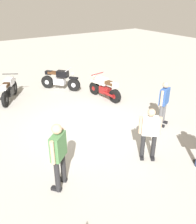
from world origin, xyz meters
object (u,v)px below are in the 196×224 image
at_px(motorcycle_black_cruiser, 60,79).
at_px(person_in_green_shirt, 59,152).
at_px(person_in_white_shirt, 150,131).
at_px(motorcycle_silver_cruiser, 9,89).
at_px(person_in_blue_shirt, 164,101).
at_px(motorcycle_cream_vintage, 105,88).

height_order(motorcycle_black_cruiser, person_in_green_shirt, person_in_green_shirt).
height_order(motorcycle_black_cruiser, person_in_white_shirt, person_in_white_shirt).
xyz_separation_m(motorcycle_black_cruiser, person_in_white_shirt, (-6.53, 0.32, 0.36)).
bearing_deg(motorcycle_silver_cruiser, person_in_white_shirt, -131.21).
bearing_deg(person_in_white_shirt, person_in_blue_shirt, 161.25).
xyz_separation_m(person_in_white_shirt, person_in_green_shirt, (0.32, 2.62, 0.14)).
bearing_deg(person_in_blue_shirt, person_in_green_shirt, -102.12).
distance_m(motorcycle_silver_cruiser, person_in_green_shirt, 6.26).
relative_size(motorcycle_black_cruiser, person_in_white_shirt, 1.08).
height_order(motorcycle_silver_cruiser, person_in_green_shirt, person_in_green_shirt).
height_order(motorcycle_cream_vintage, person_in_green_shirt, person_in_green_shirt).
distance_m(motorcycle_cream_vintage, person_in_green_shirt, 5.81).
bearing_deg(motorcycle_silver_cruiser, person_in_blue_shirt, -112.78).
bearing_deg(motorcycle_silver_cruiser, motorcycle_cream_vintage, -90.11).
height_order(person_in_white_shirt, person_in_blue_shirt, person_in_blue_shirt).
distance_m(person_in_white_shirt, person_in_green_shirt, 2.65).
distance_m(motorcycle_cream_vintage, person_in_blue_shirt, 3.24).
xyz_separation_m(motorcycle_silver_cruiser, person_in_green_shirt, (-6.22, 0.46, 0.50)).
bearing_deg(person_in_green_shirt, motorcycle_cream_vintage, -86.31).
bearing_deg(person_in_green_shirt, motorcycle_silver_cruiser, -44.91).
bearing_deg(person_in_blue_shirt, motorcycle_cream_vintage, 162.83).
relative_size(motorcycle_silver_cruiser, person_in_blue_shirt, 1.13).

